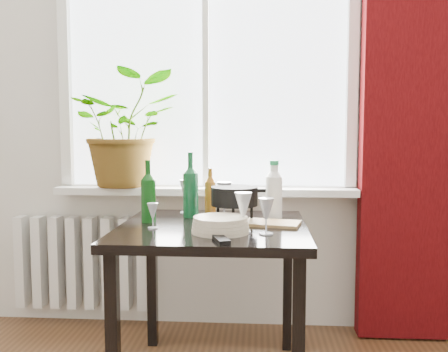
# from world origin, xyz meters

# --- Properties ---
(window) EXTENTS (1.72, 0.08, 1.62)m
(window) POSITION_xyz_m (0.00, 2.22, 1.60)
(window) COLOR white
(window) RESTS_ON ground
(windowsill) EXTENTS (1.72, 0.20, 0.04)m
(windowsill) POSITION_xyz_m (0.00, 2.15, 0.82)
(windowsill) COLOR silver
(windowsill) RESTS_ON ground
(curtain) EXTENTS (0.50, 0.12, 2.56)m
(curtain) POSITION_xyz_m (1.12, 2.12, 1.30)
(curtain) COLOR #350406
(curtain) RESTS_ON ground
(radiator) EXTENTS (0.80, 0.10, 0.55)m
(radiator) POSITION_xyz_m (-0.75, 2.18, 0.38)
(radiator) COLOR silver
(radiator) RESTS_ON ground
(table) EXTENTS (0.85, 0.85, 0.74)m
(table) POSITION_xyz_m (0.10, 1.55, 0.65)
(table) COLOR black
(table) RESTS_ON ground
(potted_plant) EXTENTS (0.73, 0.69, 0.66)m
(potted_plant) POSITION_xyz_m (-0.46, 2.16, 1.18)
(potted_plant) COLOR #26771F
(potted_plant) RESTS_ON windowsill
(wine_bottle_left) EXTENTS (0.08, 0.08, 0.30)m
(wine_bottle_left) POSITION_xyz_m (-0.21, 1.60, 0.89)
(wine_bottle_left) COLOR #0B3C0E
(wine_bottle_left) RESTS_ON table
(wine_bottle_right) EXTENTS (0.08, 0.08, 0.33)m
(wine_bottle_right) POSITION_xyz_m (-0.03, 1.76, 0.90)
(wine_bottle_right) COLOR #0D4723
(wine_bottle_right) RESTS_ON table
(bottle_amber) EXTENTS (0.08, 0.08, 0.24)m
(bottle_amber) POSITION_xyz_m (0.06, 1.87, 0.86)
(bottle_amber) COLOR brown
(bottle_amber) RESTS_ON table
(cleaning_bottle) EXTENTS (0.09, 0.09, 0.29)m
(cleaning_bottle) POSITION_xyz_m (0.38, 1.76, 0.88)
(cleaning_bottle) COLOR white
(cleaning_bottle) RESTS_ON table
(wineglass_front_right) EXTENTS (0.09, 0.09, 0.18)m
(wineglass_front_right) POSITION_xyz_m (0.24, 1.39, 0.83)
(wineglass_front_right) COLOR silver
(wineglass_front_right) RESTS_ON table
(wineglass_far_right) EXTENTS (0.08, 0.08, 0.16)m
(wineglass_far_right) POSITION_xyz_m (0.34, 1.36, 0.82)
(wineglass_far_right) COLOR silver
(wineglass_far_right) RESTS_ON table
(wineglass_back_center) EXTENTS (0.10, 0.10, 0.18)m
(wineglass_back_center) POSITION_xyz_m (0.14, 1.74, 0.83)
(wineglass_back_center) COLOR #B8BEC6
(wineglass_back_center) RESTS_ON table
(wineglass_back_left) EXTENTS (0.10, 0.10, 0.18)m
(wineglass_back_left) POSITION_xyz_m (-0.07, 1.87, 0.83)
(wineglass_back_left) COLOR silver
(wineglass_back_left) RESTS_ON table
(wineglass_front_left) EXTENTS (0.05, 0.05, 0.12)m
(wineglass_front_left) POSITION_xyz_m (-0.16, 1.45, 0.80)
(wineglass_front_left) COLOR silver
(wineglass_front_left) RESTS_ON table
(plate_stack) EXTENTS (0.32, 0.32, 0.07)m
(plate_stack) POSITION_xyz_m (0.15, 1.38, 0.77)
(plate_stack) COLOR beige
(plate_stack) RESTS_ON table
(fondue_pot) EXTENTS (0.31, 0.29, 0.17)m
(fondue_pot) POSITION_xyz_m (0.19, 1.62, 0.83)
(fondue_pot) COLOR black
(fondue_pot) RESTS_ON table
(tv_remote) EXTENTS (0.09, 0.16, 0.02)m
(tv_remote) POSITION_xyz_m (0.16, 1.23, 0.75)
(tv_remote) COLOR black
(tv_remote) RESTS_ON table
(cutting_board) EXTENTS (0.28, 0.21, 0.01)m
(cutting_board) POSITION_xyz_m (0.37, 1.58, 0.75)
(cutting_board) COLOR #A17E49
(cutting_board) RESTS_ON table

